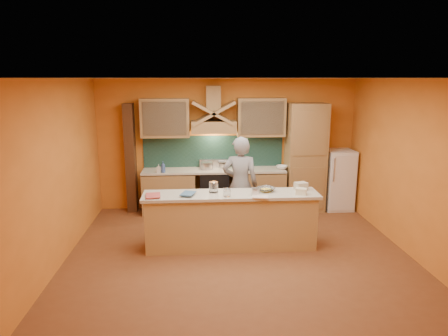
{
  "coord_description": "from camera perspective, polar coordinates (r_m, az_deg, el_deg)",
  "views": [
    {
      "loc": [
        -0.64,
        -6.0,
        2.8
      ],
      "look_at": [
        -0.18,
        0.9,
        1.24
      ],
      "focal_mm": 32.0,
      "sensor_mm": 36.0,
      "label": 1
    }
  ],
  "objects": [
    {
      "name": "hood_chimney",
      "position": [
        8.37,
        -1.54,
        9.96
      ],
      "size": [
        0.3,
        0.3,
        0.5
      ],
      "primitive_type": "cube",
      "color": "#A17A49",
      "rests_on": "wall_back"
    },
    {
      "name": "dish_rack",
      "position": [
        8.5,
        2.87,
        0.24
      ],
      "size": [
        0.26,
        0.21,
        0.09
      ],
      "primitive_type": "cube",
      "rotation": [
        0.0,
        0.0,
        -0.02
      ],
      "color": "silver",
      "rests_on": "counter_top"
    },
    {
      "name": "grocery_bag_a",
      "position": [
        6.91,
        10.94,
        -2.55
      ],
      "size": [
        0.23,
        0.21,
        0.13
      ],
      "primitive_type": "cube",
      "rotation": [
        0.0,
        0.0,
        0.29
      ],
      "color": "beige",
      "rests_on": "island_top"
    },
    {
      "name": "fridge",
      "position": [
        9.0,
        16.01,
        -1.61
      ],
      "size": [
        0.58,
        0.6,
        1.3
      ],
      "primitive_type": "cube",
      "color": "white",
      "rests_on": "floor"
    },
    {
      "name": "jar_large",
      "position": [
        6.63,
        -1.49,
        -2.74
      ],
      "size": [
        0.19,
        0.19,
        0.18
      ],
      "primitive_type": "cylinder",
      "rotation": [
        0.0,
        0.0,
        0.36
      ],
      "color": "white",
      "rests_on": "island_top"
    },
    {
      "name": "wall_left",
      "position": [
        6.51,
        -22.66,
        -0.7
      ],
      "size": [
        0.02,
        5.0,
        2.8
      ],
      "primitive_type": "cube",
      "color": "orange",
      "rests_on": "floor"
    },
    {
      "name": "stove",
      "position": [
        8.53,
        -1.42,
        -3.28
      ],
      "size": [
        0.6,
        0.58,
        0.9
      ],
      "primitive_type": "cube",
      "color": "black",
      "rests_on": "floor"
    },
    {
      "name": "grocery_bag_b",
      "position": [
        6.64,
        10.96,
        -3.29
      ],
      "size": [
        0.2,
        0.18,
        0.1
      ],
      "primitive_type": "cube",
      "rotation": [
        0.0,
        0.0,
        -0.39
      ],
      "color": "#ECE7C2",
      "rests_on": "island_top"
    },
    {
      "name": "wall_front",
      "position": [
        3.82,
        6.15,
        -8.82
      ],
      "size": [
        5.5,
        0.02,
        2.8
      ],
      "primitive_type": "cube",
      "color": "orange",
      "rests_on": "floor"
    },
    {
      "name": "book_upper",
      "position": [
        6.52,
        -6.0,
        -3.6
      ],
      "size": [
        0.28,
        0.32,
        0.02
      ],
      "primitive_type": "imported",
      "rotation": [
        0.0,
        0.0,
        -0.31
      ],
      "color": "#3E6388",
      "rests_on": "island_top"
    },
    {
      "name": "range_hood",
      "position": [
        8.31,
        -1.49,
        5.93
      ],
      "size": [
        0.92,
        0.5,
        0.24
      ],
      "primitive_type": "cube",
      "color": "#A17A49",
      "rests_on": "wall_back"
    },
    {
      "name": "pantry_column",
      "position": [
        8.67,
        11.54,
        1.48
      ],
      "size": [
        0.8,
        0.6,
        2.3
      ],
      "primitive_type": "cube",
      "color": "#A17A49",
      "rests_on": "floor"
    },
    {
      "name": "floor",
      "position": [
        6.65,
        2.08,
        -12.19
      ],
      "size": [
        5.5,
        5.0,
        0.01
      ],
      "primitive_type": "cube",
      "color": "brown",
      "rests_on": "ground"
    },
    {
      "name": "kitchen_scale",
      "position": [
        6.52,
        4.52,
        -3.45
      ],
      "size": [
        0.14,
        0.14,
        0.09
      ],
      "primitive_type": "cube",
      "rotation": [
        0.0,
        0.0,
        -0.36
      ],
      "color": "silver",
      "rests_on": "island_top"
    },
    {
      "name": "pot_large",
      "position": [
        8.43,
        -2.44,
        0.18
      ],
      "size": [
        0.33,
        0.33,
        0.15
      ],
      "primitive_type": "cylinder",
      "rotation": [
        0.0,
        0.0,
        -0.32
      ],
      "color": "silver",
      "rests_on": "stove"
    },
    {
      "name": "wall_back",
      "position": [
        8.64,
        0.45,
        3.38
      ],
      "size": [
        5.5,
        0.02,
        2.8
      ],
      "primitive_type": "cube",
      "color": "orange",
      "rests_on": "floor"
    },
    {
      "name": "soap_bottle_a",
      "position": [
        8.24,
        -9.33,
        -0.05
      ],
      "size": [
        0.08,
        0.08,
        0.17
      ],
      "primitive_type": "imported",
      "rotation": [
        0.0,
        0.0,
        -0.05
      ],
      "color": "beige",
      "rests_on": "counter_top"
    },
    {
      "name": "backsplash",
      "position": [
        8.63,
        -1.53,
        2.35
      ],
      "size": [
        3.0,
        0.03,
        0.7
      ],
      "primitive_type": "cube",
      "color": "#183630",
      "rests_on": "wall_back"
    },
    {
      "name": "counter_top",
      "position": [
        8.42,
        -1.44,
        -0.34
      ],
      "size": [
        3.0,
        0.62,
        0.04
      ],
      "primitive_type": "cube",
      "color": "beige",
      "rests_on": "base_cabinet_left"
    },
    {
      "name": "base_cabinet_right",
      "position": [
        8.63,
        4.9,
        -3.28
      ],
      "size": [
        1.1,
        0.6,
        0.86
      ],
      "primitive_type": "cube",
      "color": "#A17A49",
      "rests_on": "floor"
    },
    {
      "name": "person",
      "position": [
        7.32,
        2.33,
        -2.4
      ],
      "size": [
        0.71,
        0.53,
        1.79
      ],
      "primitive_type": "imported",
      "rotation": [
        0.0,
        0.0,
        2.98
      ],
      "color": "gray",
      "rests_on": "floor"
    },
    {
      "name": "jar_small",
      "position": [
        6.4,
        0.44,
        -3.53
      ],
      "size": [
        0.13,
        0.13,
        0.13
      ],
      "primitive_type": "cylinder",
      "rotation": [
        0.0,
        0.0,
        -0.16
      ],
      "color": "white",
      "rests_on": "island_top"
    },
    {
      "name": "trim_column_left",
      "position": [
        8.63,
        -13.19,
        1.34
      ],
      "size": [
        0.2,
        0.3,
        2.3
      ],
      "primitive_type": "cube",
      "color": "#472816",
      "rests_on": "floor"
    },
    {
      "name": "soap_bottle_b",
      "position": [
        8.2,
        -8.7,
        0.15
      ],
      "size": [
        0.09,
        0.09,
        0.24
      ],
      "primitive_type": "imported",
      "rotation": [
        0.0,
        0.0,
        0.01
      ],
      "color": "#365196",
      "rests_on": "counter_top"
    },
    {
      "name": "upper_cabinet_right",
      "position": [
        8.47,
        5.31,
        7.23
      ],
      "size": [
        1.0,
        0.35,
        0.8
      ],
      "primitive_type": "cube",
      "color": "#A17A49",
      "rests_on": "wall_back"
    },
    {
      "name": "pot_small",
      "position": [
        8.54,
        -0.1,
        0.28
      ],
      "size": [
        0.22,
        0.22,
        0.13
      ],
      "primitive_type": "cylinder",
      "rotation": [
        0.0,
        0.0,
        0.15
      ],
      "color": "silver",
      "rests_on": "stove"
    },
    {
      "name": "mixing_bowl",
      "position": [
        6.73,
        6.03,
        -3.05
      ],
      "size": [
        0.36,
        0.36,
        0.07
      ],
      "primitive_type": "imported",
      "rotation": [
        0.0,
        0.0,
        0.38
      ],
      "color": "silver",
      "rests_on": "island_top"
    },
    {
      "name": "wall_right",
      "position": [
        7.03,
        25.07,
        0.02
      ],
      "size": [
        0.02,
        5.0,
        2.8
      ],
      "primitive_type": "cube",
      "color": "orange",
      "rests_on": "floor"
    },
    {
      "name": "cloth",
      "position": [
        6.41,
        5.24,
        -4.09
      ],
      "size": [
        0.29,
        0.24,
        0.02
      ],
      "primitive_type": "cube",
      "rotation": [
        0.0,
        0.0,
        -0.2
      ],
      "color": "beige",
      "rests_on": "island_top"
    },
    {
      "name": "island_top",
      "position": [
        6.59,
        1.01,
        -3.85
      ],
      "size": [
        2.9,
        0.62,
        0.05
      ],
      "primitive_type": "cube",
      "color": "beige",
      "rests_on": "island_body"
    },
    {
      "name": "island_body",
      "position": [
        6.75,
        0.99,
        -7.76
      ],
      "size": [
        2.8,
        0.55,
        0.88
      ],
      "primitive_type": "cube",
      "color": "tan",
      "rests_on": "floor"
    },
    {
      "name": "upper_cabinet_left",
      "position": [
        8.39,
        -8.41,
        7.1
      ],
      "size": [
        1.0,
        0.35,
        0.8
      ],
      "primitive_type": "cube",
      "color": "#A17A49",
      "rests_on": "wall_back"
    },
    {
      "name": "bowl_back",
      "position": [
        8.52,
        8.26,
        0.09
      ],
      "size": [
        0.28,
        0.28,
        0.08
      ],
      "primitive_type": "imported",
      "rotation": [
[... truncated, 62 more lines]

